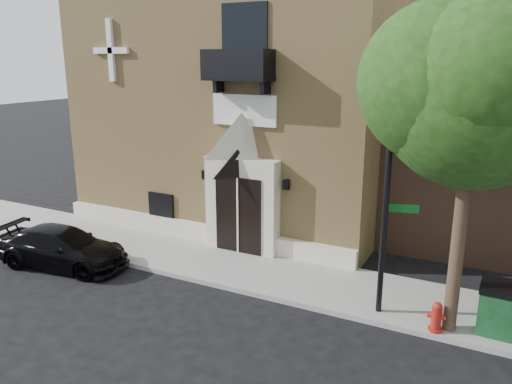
% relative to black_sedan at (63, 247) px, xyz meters
% --- Properties ---
extents(ground, '(120.00, 120.00, 0.00)m').
position_rel_black_sedan_xyz_m(ground, '(5.63, 0.87, -0.64)').
color(ground, black).
rests_on(ground, ground).
extents(sidewalk, '(42.00, 3.00, 0.15)m').
position_rel_black_sedan_xyz_m(sidewalk, '(6.63, 2.37, -0.56)').
color(sidewalk, gray).
rests_on(sidewalk, ground).
extents(church, '(12.20, 11.01, 9.30)m').
position_rel_black_sedan_xyz_m(church, '(2.64, 8.82, 4.00)').
color(church, tan).
rests_on(church, ground).
extents(street_tree_left, '(4.97, 4.38, 7.77)m').
position_rel_black_sedan_xyz_m(street_tree_left, '(11.66, 1.22, 5.23)').
color(street_tree_left, '#38281C').
rests_on(street_tree_left, sidewalk).
extents(black_sedan, '(4.60, 2.41, 1.27)m').
position_rel_black_sedan_xyz_m(black_sedan, '(0.00, 0.00, 0.00)').
color(black_sedan, black).
rests_on(black_sedan, ground).
extents(street_sign, '(1.00, 0.85, 5.46)m').
position_rel_black_sedan_xyz_m(street_sign, '(9.90, 1.45, 2.26)').
color(street_sign, black).
rests_on(street_sign, sidewalk).
extents(fire_hydrant, '(0.43, 0.34, 0.75)m').
position_rel_black_sedan_xyz_m(fire_hydrant, '(11.35, 1.07, -0.12)').
color(fire_hydrant, '#A21C14').
rests_on(fire_hydrant, sidewalk).
extents(planter, '(0.71, 0.63, 0.71)m').
position_rel_black_sedan_xyz_m(planter, '(4.73, 3.56, -0.13)').
color(planter, '#45632A').
rests_on(planter, sidewalk).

